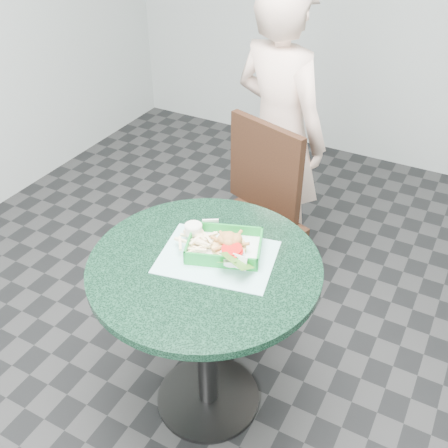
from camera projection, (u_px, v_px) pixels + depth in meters
The scene contains 10 objects.
floor at pixel (208, 398), 2.28m from camera, with size 4.00×5.00×0.02m, color #303335.
cafe_table at pixel (206, 302), 1.94m from camera, with size 0.83×0.83×0.75m.
dining_chair at pixel (254, 208), 2.53m from camera, with size 0.43×0.43×0.93m.
diner_person at pixel (279, 133), 2.66m from camera, with size 0.56×0.37×1.55m, color beige.
placemat at pixel (217, 261), 1.86m from camera, with size 0.40×0.30×0.00m, color #9AD8D7.
food_basket at pixel (224, 253), 1.88m from camera, with size 0.26×0.19×0.05m.
crab_sandwich at pixel (228, 248), 1.85m from camera, with size 0.12×0.12×0.07m.
fries_pile at pixel (199, 238), 1.91m from camera, with size 0.12×0.13×0.05m, color #FFE5AF, non-canonical shape.
sauce_ramekin at pixel (202, 227), 1.94m from camera, with size 0.06×0.06×0.04m.
garnish_cup at pixel (226, 261), 1.80m from camera, with size 0.13×0.13×0.05m.
Camera 1 is at (0.73, -1.21, 1.95)m, focal length 42.00 mm.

